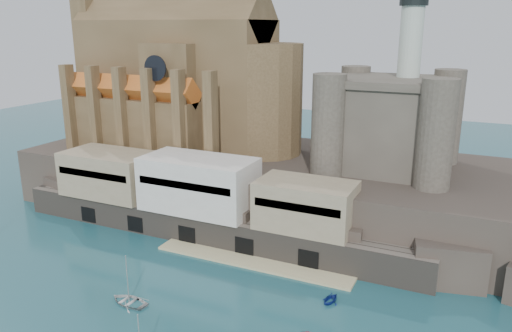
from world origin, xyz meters
name	(u,v)px	position (x,y,z in m)	size (l,w,h in m)	color
ground	(169,325)	(0.00, 0.00, 0.00)	(300.00, 300.00, 0.00)	#194953
promontory	(292,187)	(-0.19, 39.37, 4.92)	(100.00, 36.00, 10.00)	#2C2521
quay	(197,200)	(-10.19, 23.07, 6.07)	(70.00, 12.00, 13.05)	#5E564B
church	(184,83)	(-24.13, 41.85, 22.13)	(47.00, 25.93, 30.51)	brown
castle_keep	(390,119)	(16.08, 41.08, 18.31)	(21.20, 21.20, 29.30)	#474138
boat_6	(129,303)	(-7.16, 1.84, 0.00)	(3.70, 1.07, 5.18)	silver
boat_7	(330,302)	(15.34, 12.59, 0.00)	(2.56, 1.56, 2.96)	navy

